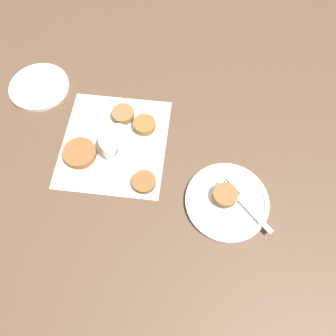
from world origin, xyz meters
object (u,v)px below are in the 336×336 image
Objects in this scene: sauce_bowl at (118,144)px; fritter_on_plate at (225,195)px; serving_plate at (227,201)px; fork at (240,199)px; extra_saucer at (39,87)px.

fritter_on_plate is (-0.11, -0.27, 0.00)m from sauce_bowl.
fork is at bearing -82.92° from serving_plate.
fritter_on_plate is 0.43× the size of fork.
fritter_on_plate is 0.61m from extra_saucer.
serving_plate is at bearing 97.08° from fork.
fritter_on_plate is 0.04m from fork.
fork is (0.00, -0.03, 0.01)m from serving_plate.
fork reaches higher than extra_saucer.
sauce_bowl is 1.79× the size of fritter_on_plate.
sauce_bowl is 0.62× the size of extra_saucer.
serving_plate is at bearing -118.52° from extra_saucer.
fritter_on_plate is at bearing -118.32° from extra_saucer.
sauce_bowl is at bearing 67.50° from fritter_on_plate.
fork is at bearing -94.83° from fritter_on_plate.
extra_saucer is at bearing 63.00° from fork.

